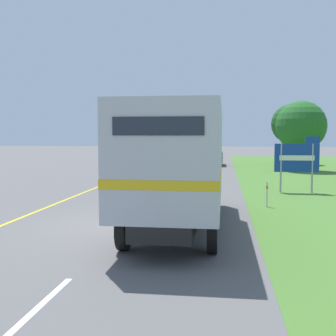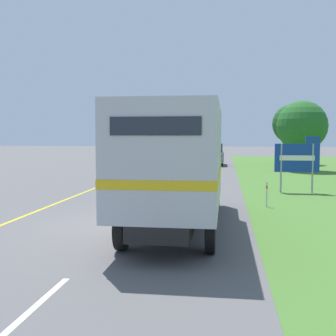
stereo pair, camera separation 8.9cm
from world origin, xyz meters
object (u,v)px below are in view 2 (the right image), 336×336
at_px(roadside_tree_mid, 302,126).
at_px(highway_sign, 298,159).
at_px(lead_car_white, 148,164).
at_px(roadside_tree_far, 292,124).
at_px(lead_car_grey_ahead, 214,154).
at_px(delineator_post, 267,194).
at_px(horse_trailer_truck, 178,161).

bearing_deg(roadside_tree_mid, highway_sign, -100.40).
relative_size(lead_car_white, roadside_tree_far, 0.79).
bearing_deg(roadside_tree_mid, lead_car_grey_ahead, 141.09).
bearing_deg(delineator_post, highway_sign, 67.30).
xyz_separation_m(lead_car_white, roadside_tree_far, (11.03, 15.53, 2.88)).
bearing_deg(lead_car_white, roadside_tree_mid, 35.28).
bearing_deg(roadside_tree_mid, roadside_tree_far, 86.35).
height_order(roadside_tree_far, delineator_post, roadside_tree_far).
xyz_separation_m(lead_car_grey_ahead, delineator_post, (2.60, -22.67, -0.49)).
distance_m(roadside_tree_mid, delineator_post, 17.94).
xyz_separation_m(roadside_tree_far, delineator_post, (-4.69, -25.29, -3.32)).
distance_m(lead_car_grey_ahead, roadside_tree_far, 8.25).
distance_m(horse_trailer_truck, delineator_post, 5.17).
bearing_deg(horse_trailer_truck, roadside_tree_mid, 71.63).
bearing_deg(lead_car_white, lead_car_grey_ahead, 73.85).
bearing_deg(lead_car_white, highway_sign, -33.68).
bearing_deg(delineator_post, lead_car_white, 123.01).
relative_size(roadside_tree_far, delineator_post, 6.00).
bearing_deg(roadside_tree_far, roadside_tree_mid, -93.65).
bearing_deg(horse_trailer_truck, lead_car_grey_ahead, 89.40).
bearing_deg(highway_sign, roadside_tree_mid, 79.60).
distance_m(lead_car_white, highway_sign, 9.82).
bearing_deg(lead_car_grey_ahead, horse_trailer_truck, -90.60).
xyz_separation_m(horse_trailer_truck, roadside_tree_mid, (7.06, 21.25, 1.50)).
distance_m(roadside_tree_mid, roadside_tree_far, 8.11).
bearing_deg(roadside_tree_far, lead_car_grey_ahead, -160.26).
relative_size(highway_sign, roadside_tree_mid, 0.49).
height_order(horse_trailer_truck, delineator_post, horse_trailer_truck).
bearing_deg(highway_sign, horse_trailer_truck, -119.28).
bearing_deg(delineator_post, horse_trailer_truck, -125.49).
relative_size(horse_trailer_truck, lead_car_white, 1.87).
xyz_separation_m(roadside_tree_mid, roadside_tree_far, (0.52, 8.09, 0.39)).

